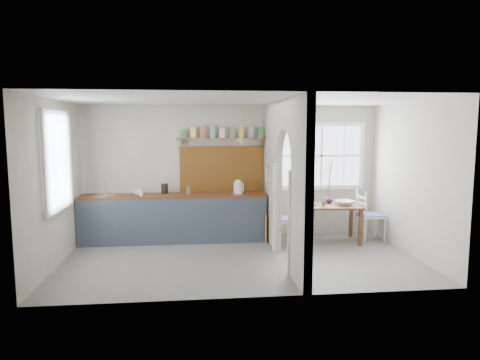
{
  "coord_description": "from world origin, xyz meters",
  "views": [
    {
      "loc": [
        -0.74,
        -6.8,
        2.15
      ],
      "look_at": [
        0.04,
        0.49,
        1.26
      ],
      "focal_mm": 32.0,
      "sensor_mm": 36.0,
      "label": 1
    }
  ],
  "objects": [
    {
      "name": "bowl",
      "position": [
        2.07,
        0.89,
        0.75
      ],
      "size": [
        0.41,
        0.41,
        0.08
      ],
      "primitive_type": "imported",
      "rotation": [
        0.0,
        0.0,
        0.25
      ],
      "color": "white",
      "rests_on": "dining_table"
    },
    {
      "name": "kettle",
      "position": [
        0.08,
        1.28,
        1.03
      ],
      "size": [
        0.27,
        0.24,
        0.27
      ],
      "primitive_type": null,
      "rotation": [
        0.0,
        0.0,
        -0.32
      ],
      "color": "white",
      "rests_on": "counter"
    },
    {
      "name": "walls",
      "position": [
        0.0,
        0.0,
        1.3
      ],
      "size": [
        5.81,
        3.21,
        2.6
      ],
      "color": "#BAB3A1",
      "rests_on": "floor"
    },
    {
      "name": "utensil_rail",
      "position": [
        0.61,
        0.9,
        1.45
      ],
      "size": [
        0.02,
        0.5,
        0.02
      ],
      "primitive_type": "cylinder",
      "rotation": [
        1.57,
        0.0,
        0.0
      ],
      "color": "silver",
      "rests_on": "partition"
    },
    {
      "name": "counter",
      "position": [
        -1.13,
        1.33,
        0.46
      ],
      "size": [
        3.5,
        0.6,
        0.9
      ],
      "color": "brown",
      "rests_on": "floor"
    },
    {
      "name": "nook_window",
      "position": [
        1.8,
        1.56,
        1.6
      ],
      "size": [
        1.76,
        0.1,
        1.3
      ],
      "primitive_type": null,
      "color": "white",
      "rests_on": "walls"
    },
    {
      "name": "shelf",
      "position": [
        -0.2,
        1.49,
        2.01
      ],
      "size": [
        1.75,
        0.2,
        0.21
      ],
      "color": "olive",
      "rests_on": "walls"
    },
    {
      "name": "ceiling",
      "position": [
        0.0,
        0.0,
        2.6
      ],
      "size": [
        5.8,
        3.2,
        0.01
      ],
      "primitive_type": "cube",
      "color": "#BAB3A1",
      "rests_on": "walls"
    },
    {
      "name": "sink",
      "position": [
        -2.43,
        1.3,
        0.89
      ],
      "size": [
        0.4,
        0.4,
        0.02
      ],
      "primitive_type": "cylinder",
      "color": "silver",
      "rests_on": "counter"
    },
    {
      "name": "table_cup",
      "position": [
        1.64,
        0.83,
        0.76
      ],
      "size": [
        0.12,
        0.12,
        0.09
      ],
      "primitive_type": "imported",
      "rotation": [
        0.0,
        0.0,
        -0.43
      ],
      "color": "#54814B",
      "rests_on": "dining_table"
    },
    {
      "name": "chair_right",
      "position": [
        2.64,
        1.02,
        0.49
      ],
      "size": [
        0.47,
        0.47,
        0.97
      ],
      "primitive_type": null,
      "rotation": [
        0.0,
        0.0,
        1.62
      ],
      "color": "white",
      "rests_on": "floor"
    },
    {
      "name": "mug_a",
      "position": [
        -1.74,
        1.19,
        0.95
      ],
      "size": [
        0.12,
        0.12,
        0.11
      ],
      "primitive_type": "imported",
      "rotation": [
        0.0,
        0.0,
        -0.07
      ],
      "color": "white",
      "rests_on": "counter"
    },
    {
      "name": "knife_block",
      "position": [
        -1.32,
        1.41,
        1.0
      ],
      "size": [
        0.12,
        0.15,
        0.2
      ],
      "primitive_type": "cube",
      "rotation": [
        0.0,
        0.0,
        -0.33
      ],
      "color": "black",
      "rests_on": "counter"
    },
    {
      "name": "towel_orange",
      "position": [
        0.58,
        0.96,
        0.25
      ],
      "size": [
        0.02,
        0.03,
        0.56
      ],
      "primitive_type": "cube",
      "color": "gold",
      "rests_on": "counter"
    },
    {
      "name": "vase",
      "position": [
        1.83,
        1.14,
        0.79
      ],
      "size": [
        0.19,
        0.19,
        0.16
      ],
      "primitive_type": "imported",
      "rotation": [
        0.0,
        0.0,
        0.22
      ],
      "color": "#44234D",
      "rests_on": "dining_table"
    },
    {
      "name": "partition",
      "position": [
        0.7,
        0.06,
        1.45
      ],
      "size": [
        0.12,
        3.2,
        2.6
      ],
      "color": "#BAB3A1",
      "rests_on": "floor"
    },
    {
      "name": "kitchen_window",
      "position": [
        -2.87,
        0.0,
        1.65
      ],
      "size": [
        0.1,
        1.16,
        1.5
      ],
      "primitive_type": null,
      "color": "white",
      "rests_on": "walls"
    },
    {
      "name": "chair_left",
      "position": [
        0.94,
        0.89,
        0.47
      ],
      "size": [
        0.47,
        0.47,
        0.95
      ],
      "primitive_type": null,
      "rotation": [
        0.0,
        0.0,
        -1.48
      ],
      "color": "white",
      "rests_on": "floor"
    },
    {
      "name": "jar",
      "position": [
        -0.86,
        1.31,
        0.98
      ],
      "size": [
        0.11,
        0.11,
        0.16
      ],
      "primitive_type": "cylinder",
      "rotation": [
        0.0,
        0.0,
        -0.09
      ],
      "color": "olive",
      "rests_on": "counter"
    },
    {
      "name": "mug_b",
      "position": [
        -1.83,
        1.36,
        0.95
      ],
      "size": [
        0.15,
        0.15,
        0.1
      ],
      "primitive_type": "imported",
      "rotation": [
        0.0,
        0.0,
        -0.24
      ],
      "color": "white",
      "rests_on": "counter"
    },
    {
      "name": "backsplash",
      "position": [
        -0.2,
        1.58,
        1.35
      ],
      "size": [
        1.65,
        0.03,
        0.9
      ],
      "primitive_type": "cube",
      "color": "brown",
      "rests_on": "walls"
    },
    {
      "name": "dining_table",
      "position": [
        1.8,
        0.96,
        0.36
      ],
      "size": [
        1.21,
        0.86,
        0.71
      ],
      "primitive_type": null,
      "rotation": [
        0.0,
        0.0,
        -0.09
      ],
      "color": "brown",
      "rests_on": "floor"
    },
    {
      "name": "towel_magenta",
      "position": [
        0.58,
        1.0,
        0.28
      ],
      "size": [
        0.02,
        0.03,
        0.56
      ],
      "primitive_type": "cube",
      "color": "#CB4074",
      "rests_on": "counter"
    },
    {
      "name": "plate",
      "position": [
        1.46,
        0.93,
        0.72
      ],
      "size": [
        0.22,
        0.22,
        0.02
      ],
      "primitive_type": "cylinder",
      "rotation": [
        0.0,
        0.0,
        0.16
      ],
      "color": "#312625",
      "rests_on": "dining_table"
    },
    {
      "name": "floor",
      "position": [
        0.0,
        0.0,
        0.0
      ],
      "size": [
        5.8,
        3.2,
        0.01
      ],
      "primitive_type": "cube",
      "color": "slate",
      "rests_on": "ground"
    },
    {
      "name": "pendant_lamp",
      "position": [
        0.15,
        1.15,
        1.88
      ],
      "size": [
        0.26,
        0.26,
        0.16
      ],
      "primitive_type": "cone",
      "color": "beige",
      "rests_on": "ceiling"
    }
  ]
}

